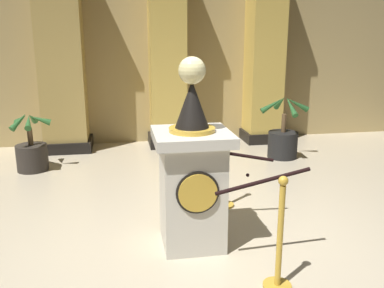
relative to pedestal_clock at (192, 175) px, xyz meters
name	(u,v)px	position (x,y,z in m)	size (l,w,h in m)	color
ground_plane	(215,244)	(0.23, -0.05, -0.73)	(10.44, 10.44, 0.00)	beige
back_wall	(165,48)	(0.23, 4.38, 1.09)	(10.44, 0.16, 3.64)	tan
pedestal_clock	(192,175)	(0.00, 0.00, 0.00)	(0.74, 0.74, 1.87)	beige
stanchion_near	(279,251)	(0.57, -0.88, -0.39)	(0.24, 0.24, 0.99)	gold
stanchion_far	(225,180)	(0.56, 0.87, -0.39)	(0.24, 0.24, 1.00)	gold
velvet_rope	(248,167)	(0.56, -0.01, 0.06)	(0.89, 0.92, 0.22)	black
column_left	(61,54)	(-1.65, 3.99, 1.00)	(0.91, 0.91, 3.49)	black
column_right	(265,53)	(2.11, 3.99, 1.00)	(0.76, 0.76, 3.49)	black
column_centre_rear	(167,54)	(0.23, 3.99, 1.00)	(0.78, 0.78, 3.49)	black
potted_palm_left	(32,152)	(-2.06, 2.76, -0.43)	(0.61, 0.66, 0.96)	#2D2823
potted_palm_right	(283,139)	(2.07, 2.76, -0.41)	(0.86, 0.84, 1.10)	black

